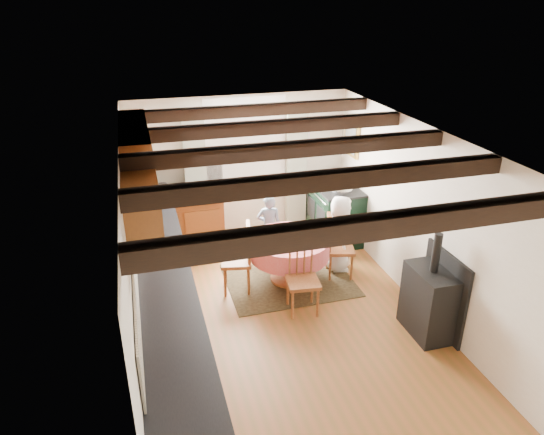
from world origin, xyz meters
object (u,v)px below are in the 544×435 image
object	(u,v)px
chair_left	(236,258)
child_far	(269,227)
aga_range	(335,212)
cup	(268,232)
chair_right	(340,246)
chair_near	(303,280)
cast_iron_stove	(431,285)
dining_table	(289,260)
child_right	(339,234)

from	to	relation	value
chair_left	child_far	size ratio (longest dim) A/B	0.96
aga_range	cup	distance (m)	1.70
chair_right	chair_near	bearing A→B (deg)	145.80
aga_range	cast_iron_stove	world-z (taller)	cast_iron_stove
dining_table	child_right	world-z (taller)	child_right
chair_right	aga_range	world-z (taller)	aga_range
aga_range	cast_iron_stove	distance (m)	2.73
child_right	chair_left	bearing A→B (deg)	110.88
aga_range	child_far	world-z (taller)	child_far
chair_left	aga_range	bearing A→B (deg)	131.99
chair_near	aga_range	distance (m)	2.23
child_far	cup	world-z (taller)	child_far
chair_left	cast_iron_stove	world-z (taller)	cast_iron_stove
child_right	cup	world-z (taller)	child_right
chair_right	cast_iron_stove	distance (m)	1.65
chair_near	cast_iron_stove	size ratio (longest dim) A/B	0.70
chair_near	child_far	world-z (taller)	child_far
dining_table	child_far	size ratio (longest dim) A/B	1.10
dining_table	child_right	bearing A→B (deg)	9.47
child_far	child_right	bearing A→B (deg)	156.43
aga_range	cup	size ratio (longest dim) A/B	9.93
child_far	child_right	world-z (taller)	child_right
chair_right	child_right	world-z (taller)	child_right
dining_table	cast_iron_stove	xyz separation A→B (m)	(1.26, -1.61, 0.33)
cast_iron_stove	child_right	bearing A→B (deg)	104.09
chair_right	cup	xyz separation A→B (m)	(-1.03, 0.25, 0.26)
cast_iron_stove	dining_table	bearing A→B (deg)	128.05
child_far	cup	size ratio (longest dim) A/B	9.87
chair_near	chair_right	size ratio (longest dim) A/B	1.00
chair_near	chair_right	xyz separation A→B (m)	(0.82, 0.72, -0.00)
aga_range	cup	xyz separation A→B (m)	(-1.42, -0.91, 0.26)
cast_iron_stove	child_far	distance (m)	2.76
chair_left	cast_iron_stove	size ratio (longest dim) A/B	0.73
cast_iron_stove	cup	world-z (taller)	cast_iron_stove
aga_range	cup	world-z (taller)	aga_range
chair_near	child_right	bearing A→B (deg)	52.35
chair_near	child_far	bearing A→B (deg)	97.32
chair_left	chair_right	size ratio (longest dim) A/B	1.04
dining_table	child_far	world-z (taller)	child_far
cast_iron_stove	aga_range	bearing A→B (deg)	92.32
child_far	cup	bearing A→B (deg)	85.10
cup	child_far	bearing A→B (deg)	72.77
aga_range	child_right	distance (m)	1.03
dining_table	aga_range	bearing A→B (deg)	43.90
chair_near	chair_left	world-z (taller)	chair_left
dining_table	chair_right	size ratio (longest dim) A/B	1.20
aga_range	child_right	world-z (taller)	child_right
chair_near	child_far	size ratio (longest dim) A/B	0.92
chair_left	chair_right	distance (m)	1.54
child_right	aga_range	bearing A→B (deg)	-3.49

